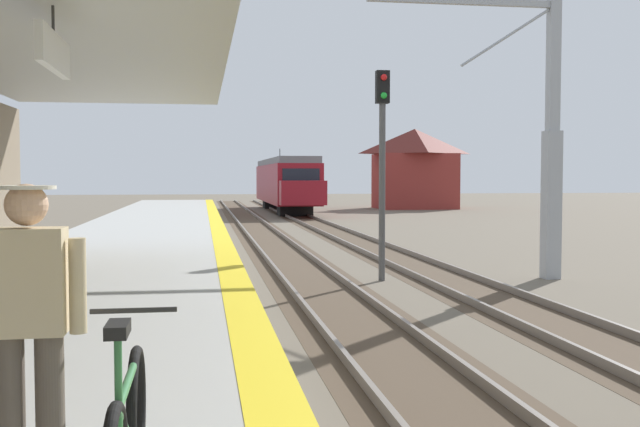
{
  "coord_description": "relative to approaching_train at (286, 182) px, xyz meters",
  "views": [
    {
      "loc": [
        -0.78,
        1.07,
        2.61
      ],
      "look_at": [
        0.81,
        11.15,
        2.1
      ],
      "focal_mm": 42.16,
      "sensor_mm": 36.0,
      "label": 1
    }
  ],
  "objects": [
    {
      "name": "track_pair_middle",
      "position": [
        -0.0,
        -35.73,
        -2.13
      ],
      "size": [
        2.34,
        120.0,
        0.16
      ],
      "color": "#4C3D2D",
      "rests_on": "ground"
    },
    {
      "name": "commuter_person",
      "position": [
        -6.98,
        -50.59,
        -0.34
      ],
      "size": [
        0.59,
        0.3,
        1.67
      ],
      "color": "brown",
      "rests_on": "station_platform"
    },
    {
      "name": "catenary_pylon_far_side",
      "position": [
        2.38,
        -36.79,
        1.43
      ],
      "size": [
        5.0,
        0.4,
        7.5
      ],
      "color": "#9EA3A8",
      "rests_on": "ground"
    },
    {
      "name": "rail_signal_post",
      "position": [
        -1.66,
        -36.54,
        1.02
      ],
      "size": [
        0.32,
        0.34,
        5.2
      ],
      "color": "#4C4C4C",
      "rests_on": "ground"
    },
    {
      "name": "station_platform",
      "position": [
        -7.8,
        -39.73,
        -1.73
      ],
      "size": [
        5.0,
        80.0,
        0.91
      ],
      "color": "#A8A8A3",
      "rests_on": "ground"
    },
    {
      "name": "distant_trackside_house",
      "position": [
        10.86,
        3.81,
        1.16
      ],
      "size": [
        6.6,
        5.28,
        6.4
      ],
      "color": "maroon",
      "rests_on": "ground"
    },
    {
      "name": "approaching_train",
      "position": [
        0.0,
        0.0,
        0.0
      ],
      "size": [
        2.93,
        19.6,
        4.76
      ],
      "color": "maroon",
      "rests_on": "ground"
    },
    {
      "name": "track_pair_nearest_platform",
      "position": [
        -3.4,
        -35.73,
        -2.13
      ],
      "size": [
        2.34,
        120.0,
        0.16
      ],
      "color": "#4C3D2D",
      "rests_on": "ground"
    }
  ]
}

